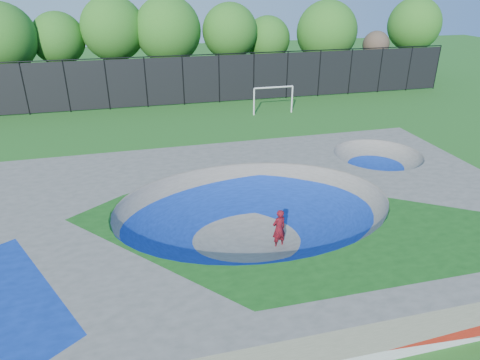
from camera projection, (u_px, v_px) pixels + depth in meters
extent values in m
plane|color=#1D5818|center=(253.00, 235.00, 17.31)|extent=(120.00, 120.00, 0.00)
cube|color=gray|center=(253.00, 219.00, 17.00)|extent=(22.00, 14.00, 1.50)
imported|color=red|center=(279.00, 229.00, 16.24)|extent=(0.67, 0.53, 1.61)
cube|color=black|center=(278.00, 246.00, 16.57)|extent=(0.80, 0.53, 0.05)
cylinder|color=silver|center=(254.00, 102.00, 32.56)|extent=(0.12, 0.12, 2.05)
cylinder|color=silver|center=(292.00, 99.00, 33.25)|extent=(0.12, 0.12, 2.05)
cylinder|color=silver|center=(274.00, 87.00, 32.47)|extent=(3.08, 0.12, 0.12)
cylinder|color=black|center=(25.00, 89.00, 32.25)|extent=(0.09, 0.09, 4.00)
cylinder|color=black|center=(67.00, 87.00, 32.92)|extent=(0.09, 0.09, 4.00)
cylinder|color=black|center=(107.00, 85.00, 33.59)|extent=(0.09, 0.09, 4.00)
cylinder|color=black|center=(146.00, 83.00, 34.26)|extent=(0.09, 0.09, 4.00)
cylinder|color=black|center=(183.00, 81.00, 34.93)|extent=(0.09, 0.09, 4.00)
cylinder|color=black|center=(219.00, 79.00, 35.60)|extent=(0.09, 0.09, 4.00)
cylinder|color=black|center=(254.00, 77.00, 36.27)|extent=(0.09, 0.09, 4.00)
cylinder|color=black|center=(287.00, 75.00, 36.95)|extent=(0.09, 0.09, 4.00)
cylinder|color=black|center=(319.00, 74.00, 37.62)|extent=(0.09, 0.09, 4.00)
cylinder|color=black|center=(350.00, 72.00, 38.29)|extent=(0.09, 0.09, 4.00)
cylinder|color=black|center=(380.00, 70.00, 38.96)|extent=(0.09, 0.09, 4.00)
cylinder|color=black|center=(409.00, 69.00, 39.63)|extent=(0.09, 0.09, 4.00)
cylinder|color=black|center=(437.00, 68.00, 40.30)|extent=(0.09, 0.09, 4.00)
cube|color=black|center=(183.00, 81.00, 34.93)|extent=(48.00, 0.03, 3.80)
cylinder|color=black|center=(182.00, 56.00, 34.09)|extent=(48.00, 0.08, 0.08)
cylinder|color=#4C3726|center=(12.00, 84.00, 35.45)|extent=(0.44, 0.44, 3.30)
sphere|color=#26651A|center=(1.00, 37.00, 33.90)|extent=(5.43, 5.43, 5.43)
cylinder|color=#4C3726|center=(65.00, 78.00, 37.80)|extent=(0.44, 0.44, 3.27)
sphere|color=#26651A|center=(58.00, 39.00, 36.41)|extent=(4.46, 4.46, 4.46)
cylinder|color=#4C3726|center=(118.00, 74.00, 38.71)|extent=(0.44, 0.44, 3.59)
sphere|color=#26651A|center=(113.00, 29.00, 37.08)|extent=(5.51, 5.51, 5.51)
cylinder|color=#4C3726|center=(171.00, 74.00, 39.27)|extent=(0.44, 0.44, 3.29)
sphere|color=#26651A|center=(168.00, 30.00, 37.66)|extent=(5.82, 5.82, 5.82)
cylinder|color=#4C3726|center=(230.00, 71.00, 40.41)|extent=(0.44, 0.44, 3.38)
sphere|color=#26651A|center=(230.00, 31.00, 38.91)|extent=(5.01, 5.01, 5.01)
cylinder|color=#4C3726|center=(267.00, 71.00, 42.14)|extent=(0.44, 0.44, 2.75)
sphere|color=#26651A|center=(267.00, 39.00, 40.88)|extent=(4.31, 4.31, 4.31)
cylinder|color=#4C3726|center=(324.00, 70.00, 42.30)|extent=(0.44, 0.44, 2.87)
sphere|color=#26651A|center=(327.00, 32.00, 40.79)|extent=(5.74, 5.74, 5.74)
cylinder|color=#4C3726|center=(373.00, 69.00, 43.36)|extent=(0.44, 0.44, 2.61)
sphere|color=brown|center=(376.00, 44.00, 42.34)|extent=(2.60, 2.60, 2.60)
cylinder|color=#4C3726|center=(408.00, 62.00, 44.55)|extent=(0.44, 0.44, 3.49)
sphere|color=#26651A|center=(414.00, 24.00, 42.99)|extent=(5.23, 5.23, 5.23)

